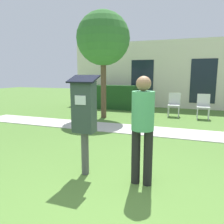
# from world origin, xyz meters

# --- Properties ---
(ground_plane) EXTENTS (40.00, 40.00, 0.00)m
(ground_plane) POSITION_xyz_m (0.00, 0.00, 0.00)
(ground_plane) COLOR #517A33
(sidewalk) EXTENTS (12.00, 1.10, 0.02)m
(sidewalk) POSITION_xyz_m (0.00, 3.60, 0.01)
(sidewalk) COLOR beige
(sidewalk) RESTS_ON ground
(building_facade) EXTENTS (10.00, 0.26, 3.20)m
(building_facade) POSITION_xyz_m (0.00, 8.42, 1.60)
(building_facade) COLOR beige
(building_facade) RESTS_ON ground
(parking_meter) EXTENTS (0.44, 0.31, 1.59)m
(parking_meter) POSITION_xyz_m (-0.65, 0.53, 1.02)
(parking_meter) COLOR #4C4C4C
(parking_meter) RESTS_ON ground
(person_standing) EXTENTS (0.32, 0.32, 1.58)m
(person_standing) POSITION_xyz_m (0.28, 0.52, 0.93)
(person_standing) COLOR black
(person_standing) RESTS_ON ground
(outdoor_chair_left) EXTENTS (0.44, 0.44, 0.90)m
(outdoor_chair_left) POSITION_xyz_m (-0.72, 6.11, 0.53)
(outdoor_chair_left) COLOR silver
(outdoor_chair_left) RESTS_ON ground
(outdoor_chair_middle) EXTENTS (0.44, 0.44, 0.90)m
(outdoor_chair_middle) POSITION_xyz_m (0.32, 6.20, 0.53)
(outdoor_chair_middle) COLOR silver
(outdoor_chair_middle) RESTS_ON ground
(outdoor_chair_right) EXTENTS (0.44, 0.44, 0.90)m
(outdoor_chair_right) POSITION_xyz_m (1.36, 6.06, 0.53)
(outdoor_chair_right) COLOR silver
(outdoor_chair_right) RESTS_ON ground
(hedge_row) EXTENTS (2.60, 0.60, 1.10)m
(hedge_row) POSITION_xyz_m (-2.74, 7.14, 0.55)
(hedge_row) COLOR #1E471E
(hedge_row) RESTS_ON ground
(tree) EXTENTS (1.90, 1.90, 3.82)m
(tree) POSITION_xyz_m (-2.14, 5.01, 2.84)
(tree) COLOR brown
(tree) RESTS_ON ground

